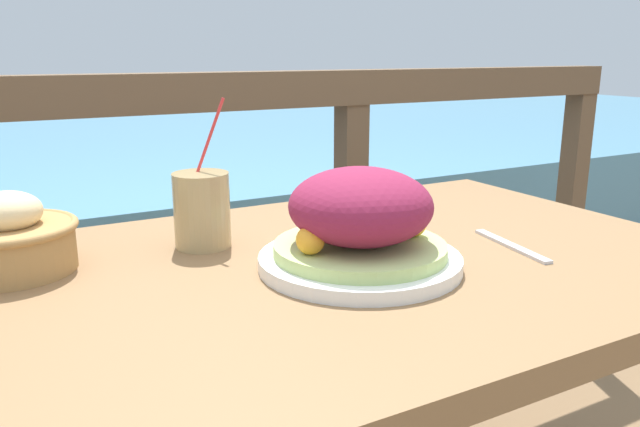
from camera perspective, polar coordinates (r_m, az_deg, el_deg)
The scene contains 7 objects.
patio_table at distance 0.97m, azimuth 0.83°, elevation -9.91°, with size 1.21×0.75×0.72m.
railing_fence at distance 1.54m, azimuth -11.73°, elevation 2.29°, with size 2.80×0.08×0.98m.
sea_backdrop at distance 4.04m, azimuth -22.13°, elevation 2.68°, with size 12.00×4.00×0.54m.
salad_plate at distance 0.89m, azimuth 3.71°, elevation -1.10°, with size 0.29×0.29×0.15m.
drink_glass at distance 1.01m, azimuth -10.75°, elevation 0.34°, with size 0.09×0.09×0.24m.
bread_basket at distance 0.98m, azimuth -26.49°, elevation -2.12°, with size 0.19×0.19×0.12m.
knife at distance 1.05m, azimuth 17.07°, elevation -2.82°, with size 0.04×0.18×0.00m.
Camera 1 is at (-0.44, -0.76, 1.03)m, focal length 35.00 mm.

